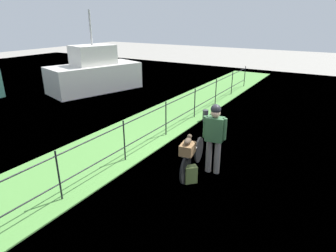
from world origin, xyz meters
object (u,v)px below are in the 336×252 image
(bicycle_main, at_px, (192,159))
(backpack_on_paving, at_px, (190,174))
(wooden_crate, at_px, (188,149))
(mooring_bollard, at_px, (205,116))
(moored_boat_mid, at_px, (95,74))
(cyclist_person, at_px, (214,133))
(terrier_dog, at_px, (188,140))

(bicycle_main, relative_size, backpack_on_paving, 4.27)
(bicycle_main, height_order, wooden_crate, wooden_crate)
(mooring_bollard, xyz_separation_m, moored_boat_mid, (1.41, 6.73, 0.65))
(cyclist_person, bearing_deg, backpack_on_paving, 160.57)
(bicycle_main, distance_m, backpack_on_paving, 0.50)
(moored_boat_mid, bearing_deg, terrier_dog, -123.24)
(backpack_on_paving, bearing_deg, mooring_bollard, 64.37)
(cyclist_person, bearing_deg, mooring_bollard, 26.88)
(moored_boat_mid, bearing_deg, bicycle_main, -121.56)
(terrier_dog, bearing_deg, moored_boat_mid, 56.76)
(bicycle_main, relative_size, mooring_bollard, 4.13)
(bicycle_main, height_order, moored_boat_mid, moored_boat_mid)
(bicycle_main, bearing_deg, backpack_on_paving, -158.04)
(mooring_bollard, bearing_deg, terrier_dog, -161.53)
(cyclist_person, relative_size, mooring_bollard, 4.07)
(terrier_dog, height_order, moored_boat_mid, moored_boat_mid)
(terrier_dog, height_order, backpack_on_paving, terrier_dog)
(cyclist_person, bearing_deg, wooden_crate, 150.76)
(cyclist_person, height_order, mooring_bollard, cyclist_person)
(wooden_crate, distance_m, terrier_dog, 0.20)
(wooden_crate, distance_m, cyclist_person, 0.76)
(backpack_on_paving, distance_m, mooring_bollard, 4.16)
(bicycle_main, bearing_deg, mooring_bollard, 19.39)
(backpack_on_paving, distance_m, moored_boat_mid, 9.74)
(backpack_on_paving, height_order, mooring_bollard, mooring_bollard)
(backpack_on_paving, height_order, moored_boat_mid, moored_boat_mid)
(terrier_dog, xyz_separation_m, moored_boat_mid, (5.25, 8.01, -0.11))
(backpack_on_paving, bearing_deg, terrier_dog, 102.51)
(terrier_dog, distance_m, mooring_bollard, 4.12)
(wooden_crate, bearing_deg, cyclist_person, -29.24)
(cyclist_person, distance_m, mooring_bollard, 3.71)
(terrier_dog, xyz_separation_m, mooring_bollard, (3.84, 1.28, -0.76))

